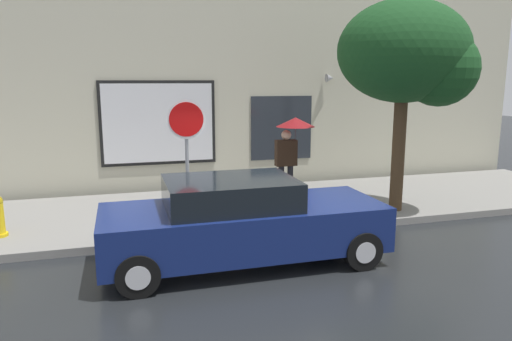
{
  "coord_description": "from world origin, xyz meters",
  "views": [
    {
      "loc": [
        -2.11,
        -7.41,
        3.05
      ],
      "look_at": [
        0.55,
        1.8,
        1.2
      ],
      "focal_mm": 33.09,
      "sensor_mm": 36.0,
      "label": 1
    }
  ],
  "objects_px": {
    "pedestrian_with_umbrella": "(292,137)",
    "stop_sign": "(187,138)",
    "parked_car": "(242,222)",
    "street_tree": "(411,56)"
  },
  "relations": [
    {
      "from": "pedestrian_with_umbrella",
      "to": "parked_car",
      "type": "bearing_deg",
      "value": -122.89
    },
    {
      "from": "pedestrian_with_umbrella",
      "to": "stop_sign",
      "type": "height_order",
      "value": "stop_sign"
    },
    {
      "from": "pedestrian_with_umbrella",
      "to": "street_tree",
      "type": "distance_m",
      "value": 3.18
    },
    {
      "from": "street_tree",
      "to": "stop_sign",
      "type": "height_order",
      "value": "street_tree"
    },
    {
      "from": "parked_car",
      "to": "pedestrian_with_umbrella",
      "type": "height_order",
      "value": "pedestrian_with_umbrella"
    },
    {
      "from": "pedestrian_with_umbrella",
      "to": "stop_sign",
      "type": "distance_m",
      "value": 3.05
    },
    {
      "from": "street_tree",
      "to": "parked_car",
      "type": "bearing_deg",
      "value": -158.15
    },
    {
      "from": "parked_car",
      "to": "stop_sign",
      "type": "relative_size",
      "value": 1.84
    },
    {
      "from": "parked_car",
      "to": "pedestrian_with_umbrella",
      "type": "bearing_deg",
      "value": 57.11
    },
    {
      "from": "parked_car",
      "to": "street_tree",
      "type": "distance_m",
      "value": 5.31
    }
  ]
}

